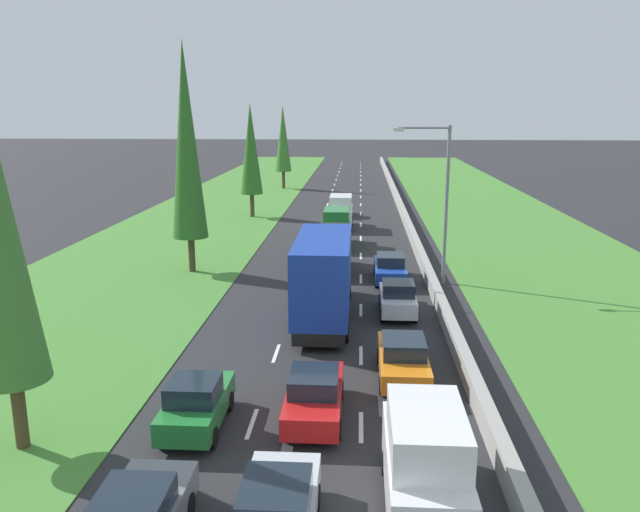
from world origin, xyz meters
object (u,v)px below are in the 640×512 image
object	(u,v)px
white_hatchback_right_lane	(398,298)
red_sedan_centre_lane	(314,395)
white_van_centre_lane	(341,212)
orange_sedan_right_lane	(403,358)
blue_box_truck_centre_lane	(324,275)
black_van_centre_lane	(333,249)
green_hatchback_left_lane	(196,403)
white_hatchback_centre_lane	(341,207)
poplar_tree_third	(251,149)
green_van_centre_lane	(337,228)
street_light_mast	(441,193)
blue_sedan_right_lane	(390,268)
white_van_right_lane	(425,461)
poplar_tree_fourth	(283,139)
poplar_tree_second	(186,142)

from	to	relation	value
white_hatchback_right_lane	red_sedan_centre_lane	bearing A→B (deg)	-106.93
white_van_centre_lane	red_sedan_centre_lane	bearing A→B (deg)	-89.71
orange_sedan_right_lane	blue_box_truck_centre_lane	distance (m)	7.59
orange_sedan_right_lane	black_van_centre_lane	xyz separation A→B (m)	(-3.28, 16.01, 0.59)
green_hatchback_left_lane	white_hatchback_right_lane	distance (m)	13.70
white_hatchback_centre_lane	blue_box_truck_centre_lane	bearing A→B (deg)	-89.73
white_van_centre_lane	poplar_tree_third	bearing A→B (deg)	148.67
green_van_centre_lane	poplar_tree_third	distance (m)	15.81
green_hatchback_left_lane	street_light_mast	size ratio (longest dim) A/B	0.43
green_hatchback_left_lane	blue_sedan_right_lane	size ratio (longest dim) A/B	0.87
red_sedan_centre_lane	blue_sedan_right_lane	bearing A→B (deg)	79.29
red_sedan_centre_lane	green_van_centre_lane	bearing A→B (deg)	90.55
blue_sedan_right_lane	white_hatchback_centre_lane	xyz separation A→B (m)	(-3.60, 23.18, 0.02)
blue_sedan_right_lane	black_van_centre_lane	bearing A→B (deg)	146.44
white_van_right_lane	blue_sedan_right_lane	size ratio (longest dim) A/B	1.09
blue_sedan_right_lane	white_hatchback_centre_lane	size ratio (longest dim) A/B	1.15
white_van_right_lane	street_light_mast	xyz separation A→B (m)	(2.86, 21.54, 3.83)
blue_box_truck_centre_lane	street_light_mast	distance (m)	9.71
white_van_right_lane	poplar_tree_third	distance (m)	45.51
red_sedan_centre_lane	poplar_tree_fourth	bearing A→B (deg)	97.75
white_hatchback_centre_lane	white_van_right_lane	bearing A→B (deg)	-85.61
white_hatchback_right_lane	poplar_tree_third	world-z (taller)	poplar_tree_third
green_hatchback_left_lane	red_sedan_centre_lane	size ratio (longest dim) A/B	0.87
black_van_centre_lane	poplar_tree_fourth	world-z (taller)	poplar_tree_fourth
blue_box_truck_centre_lane	white_hatchback_centre_lane	xyz separation A→B (m)	(-0.14, 30.24, -1.35)
black_van_centre_lane	poplar_tree_third	bearing A→B (deg)	113.10
green_hatchback_left_lane	poplar_tree_second	xyz separation A→B (m)	(-5.26, 19.42, 7.13)
red_sedan_centre_lane	orange_sedan_right_lane	bearing A→B (deg)	46.65
orange_sedan_right_lane	blue_sedan_right_lane	xyz separation A→B (m)	(0.14, 13.74, 0.00)
green_hatchback_left_lane	green_van_centre_lane	world-z (taller)	green_van_centre_lane
blue_sedan_right_lane	poplar_tree_fourth	distance (m)	45.62
black_van_centre_lane	poplar_tree_fourth	distance (m)	42.60
blue_box_truck_centre_lane	red_sedan_centre_lane	bearing A→B (deg)	-88.65
orange_sedan_right_lane	poplar_tree_second	bearing A→B (deg)	128.20
black_van_centre_lane	white_hatchback_centre_lane	bearing A→B (deg)	90.49
poplar_tree_second	poplar_tree_third	distance (m)	20.53
white_van_right_lane	poplar_tree_third	world-z (taller)	poplar_tree_third
white_van_right_lane	white_van_centre_lane	distance (m)	38.72
orange_sedan_right_lane	white_hatchback_centre_lane	xyz separation A→B (m)	(-3.46, 36.93, 0.02)
red_sedan_centre_lane	poplar_tree_fourth	world-z (taller)	poplar_tree_fourth
poplar_tree_fourth	street_light_mast	bearing A→B (deg)	-72.12
blue_box_truck_centre_lane	blue_sedan_right_lane	bearing A→B (deg)	63.93
poplar_tree_fourth	poplar_tree_third	bearing A→B (deg)	-90.87
green_van_centre_lane	white_van_right_lane	bearing A→B (deg)	-83.91
blue_box_truck_centre_lane	poplar_tree_fourth	size ratio (longest dim) A/B	0.91
green_hatchback_left_lane	blue_box_truck_centre_lane	distance (m)	11.46
street_light_mast	blue_box_truck_centre_lane	bearing A→B (deg)	-132.01
orange_sedan_right_lane	green_van_centre_lane	bearing A→B (deg)	98.18
black_van_centre_lane	white_hatchback_centre_lane	world-z (taller)	black_van_centre_lane
green_van_centre_lane	poplar_tree_third	size ratio (longest dim) A/B	0.47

